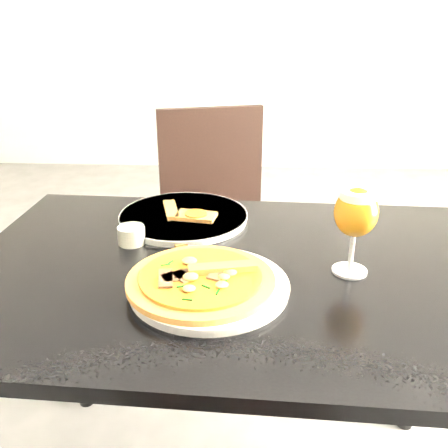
# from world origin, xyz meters

# --- Properties ---
(ground) EXTENTS (6.00, 6.00, 0.00)m
(ground) POSITION_xyz_m (0.00, 0.00, 0.00)
(ground) COLOR #535355
(ground) RESTS_ON ground
(dining_table) EXTENTS (1.24, 0.85, 0.75)m
(dining_table) POSITION_xyz_m (-0.21, -0.20, 0.66)
(dining_table) COLOR black
(dining_table) RESTS_ON ground
(chair_far) EXTENTS (0.52, 0.52, 0.92)m
(chair_far) POSITION_xyz_m (-0.30, 0.59, 0.51)
(chair_far) COLOR black
(chair_far) RESTS_ON ground
(plate_main) EXTENTS (0.41, 0.41, 0.02)m
(plate_main) POSITION_xyz_m (-0.26, -0.31, 0.76)
(plate_main) COLOR silver
(plate_main) RESTS_ON dining_table
(pizza) EXTENTS (0.29, 0.29, 0.03)m
(pizza) POSITION_xyz_m (-0.27, -0.31, 0.78)
(pizza) COLOR #9F5826
(pizza) RESTS_ON plate_main
(plate_second) EXTENTS (0.45, 0.45, 0.02)m
(plate_second) POSITION_xyz_m (-0.35, 0.04, 0.76)
(plate_second) COLOR silver
(plate_second) RESTS_ON dining_table
(crust_scraps) EXTENTS (0.16, 0.14, 0.01)m
(crust_scraps) POSITION_xyz_m (-0.34, 0.03, 0.77)
(crust_scraps) COLOR #9F5826
(crust_scraps) RESTS_ON plate_second
(loose_crust) EXTENTS (0.12, 0.08, 0.01)m
(loose_crust) POSITION_xyz_m (-0.30, -0.09, 0.75)
(loose_crust) COLOR #9F5826
(loose_crust) RESTS_ON dining_table
(sauce_cup) EXTENTS (0.06, 0.06, 0.04)m
(sauce_cup) POSITION_xyz_m (-0.46, -0.10, 0.77)
(sauce_cup) COLOR beige
(sauce_cup) RESTS_ON dining_table
(beer_glass) EXTENTS (0.09, 0.09, 0.19)m
(beer_glass) POSITION_xyz_m (0.03, -0.22, 0.89)
(beer_glass) COLOR #B3B8BC
(beer_glass) RESTS_ON dining_table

